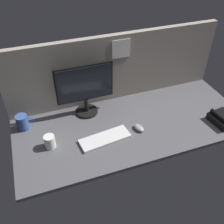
{
  "coord_description": "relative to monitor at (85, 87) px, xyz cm",
  "views": [
    {
      "loc": [
        -65.17,
        -136.85,
        134.26
      ],
      "look_at": [
        -11.82,
        0.0,
        14.0
      ],
      "focal_mm": 41.29,
      "sensor_mm": 36.0,
      "label": 1
    }
  ],
  "objects": [
    {
      "name": "ground_plane",
      "position": [
        29.55,
        -25.14,
        -25.5
      ],
      "size": [
        180.0,
        80.0,
        3.0
      ],
      "primitive_type": "cube",
      "color": "#515156"
    },
    {
      "name": "cubicle_wall_back",
      "position": [
        29.56,
        12.36,
        4.69
      ],
      "size": [
        180.0,
        5.5,
        57.3
      ],
      "color": "gray",
      "rests_on": "ground_plane"
    },
    {
      "name": "monitor",
      "position": [
        0.0,
        0.0,
        0.0
      ],
      "size": [
        44.87,
        18.0,
        42.95
      ],
      "color": "black",
      "rests_on": "ground_plane"
    },
    {
      "name": "keyboard",
      "position": [
        4.01,
        -35.62,
        -23.0
      ],
      "size": [
        38.27,
        17.25,
        2.0
      ],
      "primitive_type": "cube",
      "rotation": [
        0.0,
        0.0,
        0.12
      ],
      "color": "silver",
      "rests_on": "ground_plane"
    },
    {
      "name": "mouse",
      "position": [
        31.53,
        -34.12,
        -22.3
      ],
      "size": [
        7.96,
        10.75,
        3.4
      ],
      "primitive_type": "ellipsoid",
      "rotation": [
        0.0,
        0.0,
        0.27
      ],
      "color": "#99999E",
      "rests_on": "ground_plane"
    },
    {
      "name": "mug_ceramic_blue",
      "position": [
        -50.21,
        -3.3,
        -17.98
      ],
      "size": [
        12.81,
        8.87,
        11.98
      ],
      "color": "#38569E",
      "rests_on": "ground_plane"
    },
    {
      "name": "mug_ceramic_white",
      "position": [
        -34.32,
        -29.23,
        -19.13
      ],
      "size": [
        7.7,
        7.7,
        9.74
      ],
      "color": "white",
      "rests_on": "ground_plane"
    },
    {
      "name": "desk_phone",
      "position": [
        96.62,
        -48.25,
        -20.81
      ],
      "size": [
        19.38,
        21.1,
        8.8
      ],
      "color": "black",
      "rests_on": "ground_plane"
    }
  ]
}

